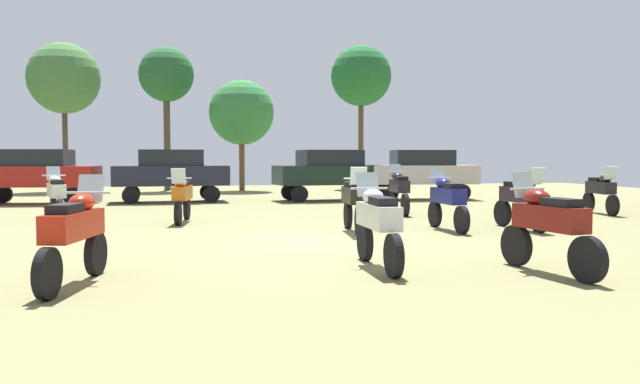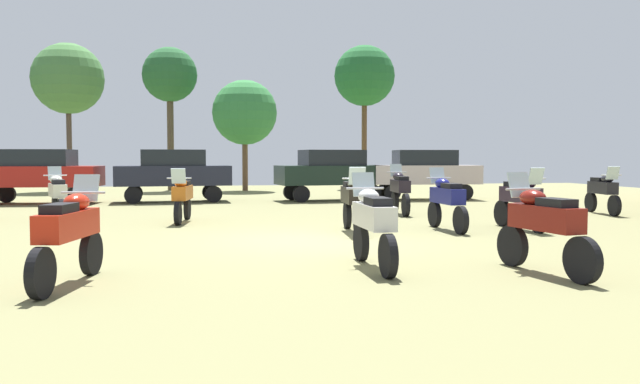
{
  "view_description": "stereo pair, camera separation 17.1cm",
  "coord_description": "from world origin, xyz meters",
  "px_view_note": "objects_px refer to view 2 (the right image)",
  "views": [
    {
      "loc": [
        -2.34,
        -12.99,
        1.74
      ],
      "look_at": [
        0.98,
        3.82,
        0.81
      ],
      "focal_mm": 36.09,
      "sensor_mm": 36.0,
      "label": 1
    },
    {
      "loc": [
        -2.17,
        -13.03,
        1.74
      ],
      "look_at": [
        0.98,
        3.82,
        0.81
      ],
      "focal_mm": 36.09,
      "sensor_mm": 36.0,
      "label": 2
    }
  ],
  "objects_px": {
    "motorcycle_9": "(544,225)",
    "motorcycle_12": "(353,200)",
    "motorcycle_1": "(400,190)",
    "tree_5": "(68,79)",
    "car_4": "(424,171)",
    "tree_4": "(364,76)",
    "motorcycle_5": "(447,200)",
    "motorcycle_7": "(69,232)",
    "motorcycle_4": "(182,196)",
    "car_2": "(39,172)",
    "tree_1": "(170,76)",
    "motorcycle_10": "(521,199)",
    "motorcycle_8": "(58,193)",
    "car_1": "(173,171)",
    "motorcycle_2": "(603,191)",
    "car_5": "(332,171)",
    "tree_3": "(245,113)",
    "motorcycle_6": "(373,222)"
  },
  "relations": [
    {
      "from": "motorcycle_5",
      "to": "car_4",
      "type": "distance_m",
      "value": 11.14
    },
    {
      "from": "motorcycle_9",
      "to": "tree_1",
      "type": "height_order",
      "value": "tree_1"
    },
    {
      "from": "motorcycle_2",
      "to": "motorcycle_12",
      "type": "height_order",
      "value": "motorcycle_12"
    },
    {
      "from": "car_4",
      "to": "tree_4",
      "type": "bearing_deg",
      "value": 4.83
    },
    {
      "from": "motorcycle_1",
      "to": "motorcycle_10",
      "type": "distance_m",
      "value": 4.72
    },
    {
      "from": "car_5",
      "to": "car_4",
      "type": "bearing_deg",
      "value": -98.02
    },
    {
      "from": "motorcycle_2",
      "to": "tree_1",
      "type": "bearing_deg",
      "value": -43.47
    },
    {
      "from": "motorcycle_1",
      "to": "tree_5",
      "type": "distance_m",
      "value": 20.86
    },
    {
      "from": "motorcycle_10",
      "to": "car_1",
      "type": "distance_m",
      "value": 14.04
    },
    {
      "from": "motorcycle_5",
      "to": "tree_1",
      "type": "relative_size",
      "value": 0.3
    },
    {
      "from": "motorcycle_9",
      "to": "motorcycle_12",
      "type": "bearing_deg",
      "value": 96.11
    },
    {
      "from": "motorcycle_2",
      "to": "tree_3",
      "type": "xyz_separation_m",
      "value": [
        -9.64,
        15.68,
        3.26
      ]
    },
    {
      "from": "motorcycle_9",
      "to": "tree_1",
      "type": "xyz_separation_m",
      "value": [
        -6.43,
        25.57,
        5.14
      ]
    },
    {
      "from": "motorcycle_6",
      "to": "motorcycle_8",
      "type": "relative_size",
      "value": 1.02
    },
    {
      "from": "motorcycle_9",
      "to": "motorcycle_10",
      "type": "height_order",
      "value": "motorcycle_9"
    },
    {
      "from": "motorcycle_12",
      "to": "motorcycle_4",
      "type": "bearing_deg",
      "value": -33.28
    },
    {
      "from": "motorcycle_5",
      "to": "motorcycle_7",
      "type": "xyz_separation_m",
      "value": [
        -7.41,
        -5.2,
        0.0
      ]
    },
    {
      "from": "motorcycle_2",
      "to": "car_2",
      "type": "relative_size",
      "value": 0.47
    },
    {
      "from": "motorcycle_6",
      "to": "car_5",
      "type": "relative_size",
      "value": 0.49
    },
    {
      "from": "motorcycle_9",
      "to": "motorcycle_6",
      "type": "bearing_deg",
      "value": 149.33
    },
    {
      "from": "motorcycle_7",
      "to": "motorcycle_9",
      "type": "relative_size",
      "value": 1.03
    },
    {
      "from": "motorcycle_8",
      "to": "car_2",
      "type": "bearing_deg",
      "value": 89.44
    },
    {
      "from": "motorcycle_5",
      "to": "motorcycle_9",
      "type": "xyz_separation_m",
      "value": [
        -0.73,
        -5.6,
        0.01
      ]
    },
    {
      "from": "motorcycle_4",
      "to": "car_1",
      "type": "distance_m",
      "value": 8.01
    },
    {
      "from": "car_1",
      "to": "tree_4",
      "type": "relative_size",
      "value": 0.56
    },
    {
      "from": "motorcycle_8",
      "to": "motorcycle_9",
      "type": "height_order",
      "value": "motorcycle_9"
    },
    {
      "from": "motorcycle_10",
      "to": "car_1",
      "type": "bearing_deg",
      "value": -57.45
    },
    {
      "from": "car_2",
      "to": "tree_4",
      "type": "distance_m",
      "value": 18.46
    },
    {
      "from": "motorcycle_8",
      "to": "tree_3",
      "type": "relative_size",
      "value": 0.38
    },
    {
      "from": "motorcycle_5",
      "to": "motorcycle_8",
      "type": "relative_size",
      "value": 1.01
    },
    {
      "from": "tree_4",
      "to": "motorcycle_1",
      "type": "bearing_deg",
      "value": -100.85
    },
    {
      "from": "motorcycle_1",
      "to": "motorcycle_4",
      "type": "xyz_separation_m",
      "value": [
        -6.36,
        -1.24,
        -0.03
      ]
    },
    {
      "from": "motorcycle_5",
      "to": "tree_1",
      "type": "height_order",
      "value": "tree_1"
    },
    {
      "from": "tree_1",
      "to": "motorcycle_12",
      "type": "bearing_deg",
      "value": -76.23
    },
    {
      "from": "motorcycle_2",
      "to": "tree_4",
      "type": "height_order",
      "value": "tree_4"
    },
    {
      "from": "motorcycle_5",
      "to": "motorcycle_4",
      "type": "bearing_deg",
      "value": 152.71
    },
    {
      "from": "motorcycle_9",
      "to": "car_2",
      "type": "distance_m",
      "value": 19.74
    },
    {
      "from": "motorcycle_9",
      "to": "motorcycle_10",
      "type": "relative_size",
      "value": 0.99
    },
    {
      "from": "motorcycle_8",
      "to": "motorcycle_9",
      "type": "distance_m",
      "value": 13.4
    },
    {
      "from": "motorcycle_9",
      "to": "car_1",
      "type": "bearing_deg",
      "value": 100.56
    },
    {
      "from": "motorcycle_2",
      "to": "motorcycle_12",
      "type": "distance_m",
      "value": 9.09
    },
    {
      "from": "motorcycle_4",
      "to": "tree_4",
      "type": "xyz_separation_m",
      "value": [
        9.5,
        17.66,
        5.48
      ]
    },
    {
      "from": "motorcycle_8",
      "to": "tree_5",
      "type": "relative_size",
      "value": 0.29
    },
    {
      "from": "motorcycle_5",
      "to": "motorcycle_9",
      "type": "height_order",
      "value": "motorcycle_9"
    },
    {
      "from": "motorcycle_1",
      "to": "motorcycle_5",
      "type": "height_order",
      "value": "motorcycle_1"
    },
    {
      "from": "motorcycle_1",
      "to": "car_5",
      "type": "bearing_deg",
      "value": 101.72
    },
    {
      "from": "tree_1",
      "to": "tree_4",
      "type": "bearing_deg",
      "value": 3.89
    },
    {
      "from": "motorcycle_9",
      "to": "car_4",
      "type": "bearing_deg",
      "value": 66.95
    },
    {
      "from": "motorcycle_4",
      "to": "motorcycle_12",
      "type": "distance_m",
      "value": 4.91
    },
    {
      "from": "motorcycle_7",
      "to": "motorcycle_9",
      "type": "height_order",
      "value": "motorcycle_9"
    }
  ]
}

